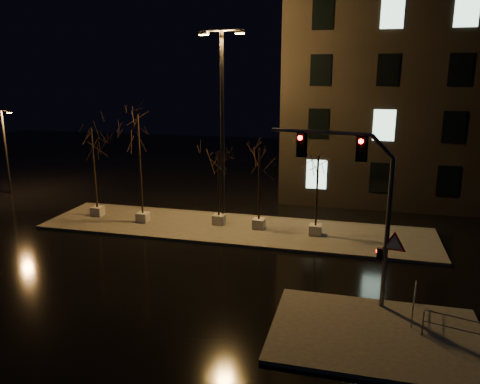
# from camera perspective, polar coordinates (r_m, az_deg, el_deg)

# --- Properties ---
(ground) EXTENTS (90.00, 90.00, 0.00)m
(ground) POSITION_cam_1_polar(r_m,az_deg,el_deg) (21.18, -5.03, -9.72)
(ground) COLOR black
(ground) RESTS_ON ground
(median) EXTENTS (22.00, 5.00, 0.15)m
(median) POSITION_cam_1_polar(r_m,az_deg,el_deg) (26.50, -0.75, -4.50)
(median) COLOR #494641
(median) RESTS_ON ground
(sidewalk_corner) EXTENTS (7.00, 5.00, 0.15)m
(sidewalk_corner) POSITION_cam_1_polar(r_m,az_deg,el_deg) (17.03, 16.24, -16.34)
(sidewalk_corner) COLOR #494641
(sidewalk_corner) RESTS_ON ground
(building) EXTENTS (25.00, 12.00, 15.00)m
(building) POSITION_cam_1_polar(r_m,az_deg,el_deg) (37.01, 26.47, 11.09)
(building) COLOR black
(building) RESTS_ON ground
(tree_0) EXTENTS (1.80, 1.80, 5.49)m
(tree_0) POSITION_cam_1_polar(r_m,az_deg,el_deg) (29.09, -17.52, 5.13)
(tree_0) COLOR beige
(tree_0) RESTS_ON median
(tree_1) EXTENTS (1.80, 1.80, 6.37)m
(tree_1) POSITION_cam_1_polar(r_m,az_deg,el_deg) (27.03, -12.24, 6.26)
(tree_1) COLOR beige
(tree_1) RESTS_ON median
(tree_2) EXTENTS (1.80, 1.80, 4.37)m
(tree_2) POSITION_cam_1_polar(r_m,az_deg,el_deg) (26.27, -2.66, 2.98)
(tree_2) COLOR beige
(tree_2) RESTS_ON median
(tree_3) EXTENTS (1.80, 1.80, 4.67)m
(tree_3) POSITION_cam_1_polar(r_m,az_deg,el_deg) (25.46, 2.38, 3.15)
(tree_3) COLOR beige
(tree_3) RESTS_ON median
(tree_4) EXTENTS (1.80, 1.80, 4.46)m
(tree_4) POSITION_cam_1_polar(r_m,az_deg,el_deg) (24.75, 9.45, 2.27)
(tree_4) COLOR beige
(tree_4) RESTS_ON median
(traffic_signal_mast) EXTENTS (5.17, 1.13, 6.42)m
(traffic_signal_mast) POSITION_cam_1_polar(r_m,az_deg,el_deg) (17.44, 14.46, -0.19)
(traffic_signal_mast) COLOR #595C61
(traffic_signal_mast) RESTS_ON sidewalk_corner
(streetlight_main) EXTENTS (2.68, 0.73, 10.72)m
(streetlight_main) POSITION_cam_1_polar(r_m,az_deg,el_deg) (26.18, -2.19, 9.29)
(streetlight_main) COLOR black
(streetlight_main) RESTS_ON median
(streetlight_far) EXTENTS (1.18, 0.49, 6.10)m
(streetlight_far) POSITION_cam_1_polar(r_m,az_deg,el_deg) (37.87, -26.59, 4.78)
(streetlight_far) COLOR black
(streetlight_far) RESTS_ON ground
(guard_rail_a) EXTENTS (2.13, 0.63, 0.95)m
(guard_rail_a) POSITION_cam_1_polar(r_m,az_deg,el_deg) (16.94, 25.17, -14.67)
(guard_rail_a) COLOR #595C61
(guard_rail_a) RESTS_ON sidewalk_corner
(guard_rail_b) EXTENTS (0.32, 1.93, 0.92)m
(guard_rail_b) POSITION_cam_1_polar(r_m,az_deg,el_deg) (18.23, 20.46, -12.18)
(guard_rail_b) COLOR #595C61
(guard_rail_b) RESTS_ON sidewalk_corner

